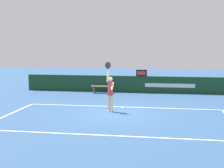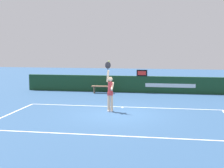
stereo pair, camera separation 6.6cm
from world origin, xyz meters
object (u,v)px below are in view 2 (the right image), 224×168
at_px(tennis_player, 110,91).
at_px(speed_display, 142,73).
at_px(tennis_ball, 109,61).
at_px(courtside_bench_near, 102,88).

bearing_deg(tennis_player, speed_display, 81.24).
xyz_separation_m(tennis_player, tennis_ball, (-0.04, -0.05, 1.47)).
relative_size(tennis_player, tennis_ball, 36.89).
bearing_deg(speed_display, tennis_ball, -99.06).
relative_size(speed_display, courtside_bench_near, 0.52).
xyz_separation_m(tennis_ball, courtside_bench_near, (-1.60, 6.09, -2.13)).
distance_m(tennis_player, tennis_ball, 1.48).
relative_size(tennis_ball, courtside_bench_near, 0.05).
distance_m(speed_display, courtside_bench_near, 2.97).
relative_size(speed_display, tennis_ball, 10.80).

